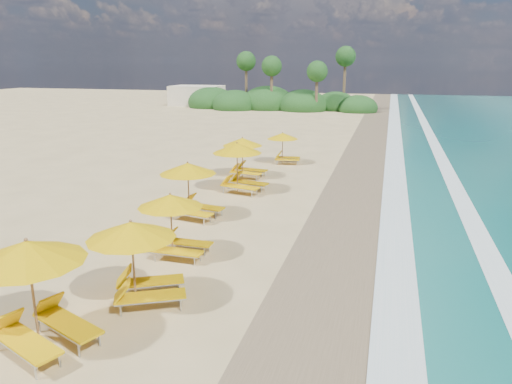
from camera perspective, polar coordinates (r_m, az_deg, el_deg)
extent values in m
plane|color=tan|center=(19.85, 0.00, -3.34)|extent=(160.00, 160.00, 0.00)
cube|color=#897452|center=(19.24, 11.60, -4.27)|extent=(4.00, 160.00, 0.01)
cube|color=white|center=(19.21, 16.08, -4.51)|extent=(1.20, 160.00, 0.01)
cube|color=white|center=(19.53, 24.92, -5.08)|extent=(0.80, 160.00, 0.01)
cylinder|color=olive|center=(12.26, -24.75, -10.80)|extent=(0.06, 0.06, 2.47)
cone|color=#E1AE04|center=(11.87, -25.30, -6.33)|extent=(3.31, 3.31, 0.50)
sphere|color=olive|center=(11.78, -25.45, -5.08)|extent=(0.09, 0.09, 0.09)
cylinder|color=olive|center=(13.34, -14.21, -8.17)|extent=(0.06, 0.06, 2.26)
cone|color=#E1AE04|center=(13.00, -14.48, -4.36)|extent=(3.13, 3.13, 0.45)
sphere|color=olive|center=(12.92, -14.56, -3.30)|extent=(0.08, 0.08, 0.08)
cylinder|color=olive|center=(16.28, -9.91, -3.93)|extent=(0.05, 0.05, 2.09)
cone|color=#E1AE04|center=(16.02, -10.05, -1.01)|extent=(2.18, 2.18, 0.42)
sphere|color=olive|center=(15.96, -10.09, -0.20)|extent=(0.07, 0.07, 0.07)
cylinder|color=olive|center=(20.18, -7.94, 0.17)|extent=(0.06, 0.06, 2.26)
cone|color=#E1AE04|center=(19.96, -8.04, 2.78)|extent=(2.73, 2.73, 0.45)
sphere|color=olive|center=(19.90, -8.06, 3.49)|extent=(0.08, 0.08, 0.08)
cylinder|color=olive|center=(23.99, -2.22, 2.86)|extent=(0.06, 0.06, 2.37)
cone|color=#E1AE04|center=(23.79, -2.24, 5.17)|extent=(2.91, 2.91, 0.48)
sphere|color=olive|center=(23.75, -2.25, 5.80)|extent=(0.08, 0.08, 0.08)
cylinder|color=olive|center=(27.02, -1.59, 4.04)|extent=(0.05, 0.05, 2.16)
cone|color=#E1AE04|center=(26.86, -1.61, 5.92)|extent=(2.49, 2.49, 0.43)
sphere|color=olive|center=(26.82, -1.61, 6.43)|extent=(0.08, 0.08, 0.08)
cylinder|color=olive|center=(30.72, 3.12, 5.14)|extent=(0.05, 0.05, 1.91)
cone|color=#E1AE04|center=(30.59, 3.14, 6.60)|extent=(2.20, 2.20, 0.38)
sphere|color=olive|center=(30.56, 3.15, 7.00)|extent=(0.07, 0.07, 0.07)
ellipsoid|color=#163D14|center=(64.35, 5.55, 10.09)|extent=(6.40, 6.40, 4.16)
ellipsoid|color=#163D14|center=(66.34, 1.38, 10.37)|extent=(7.20, 7.20, 4.68)
ellipsoid|color=#163D14|center=(65.53, -2.50, 10.20)|extent=(6.00, 6.00, 3.90)
ellipsoid|color=#163D14|center=(65.77, 9.34, 10.00)|extent=(5.60, 5.60, 3.64)
ellipsoid|color=#163D14|center=(68.72, -5.21, 10.43)|extent=(6.60, 6.60, 4.29)
ellipsoid|color=#163D14|center=(63.54, 11.87, 9.65)|extent=(5.00, 5.00, 3.25)
cylinder|color=brown|center=(61.92, 7.13, 11.58)|extent=(0.36, 0.36, 5.00)
sphere|color=#163D14|center=(61.81, 7.21, 13.89)|extent=(2.60, 2.60, 2.60)
cylinder|color=brown|center=(64.02, 1.84, 12.07)|extent=(0.36, 0.36, 5.60)
sphere|color=#163D14|center=(63.93, 1.86, 14.58)|extent=(2.60, 2.60, 2.60)
cylinder|color=brown|center=(66.97, -1.16, 12.48)|extent=(0.36, 0.36, 6.20)
sphere|color=#163D14|center=(66.89, -1.17, 15.13)|extent=(2.60, 2.60, 2.60)
cylinder|color=brown|center=(65.48, 10.34, 12.44)|extent=(0.36, 0.36, 6.80)
sphere|color=#163D14|center=(65.42, 10.49, 15.41)|extent=(2.60, 2.60, 2.60)
cube|color=beige|center=(71.61, -6.95, 11.19)|extent=(7.00, 5.00, 2.80)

